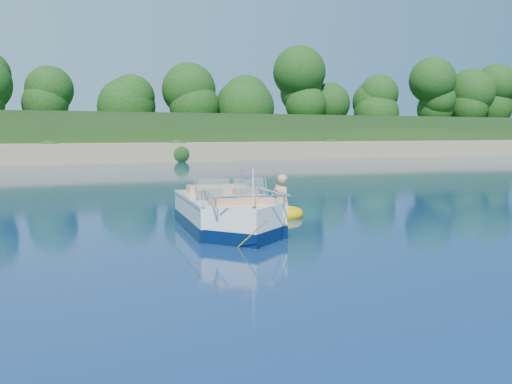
% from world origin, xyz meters
% --- Properties ---
extents(ground, '(160.00, 160.00, 0.00)m').
position_xyz_m(ground, '(0.00, 0.00, 0.00)').
color(ground, '#092041').
rests_on(ground, ground).
extents(shoreline, '(170.00, 59.00, 6.00)m').
position_xyz_m(shoreline, '(0.00, 63.77, 0.98)').
color(shoreline, tan).
rests_on(shoreline, ground).
extents(treeline, '(150.00, 7.12, 8.19)m').
position_xyz_m(treeline, '(0.04, 41.01, 5.55)').
color(treeline, '#312110').
rests_on(treeline, ground).
extents(motorboat, '(2.41, 5.39, 1.80)m').
position_xyz_m(motorboat, '(0.80, 3.02, 0.35)').
color(motorboat, white).
rests_on(motorboat, ground).
extents(tow_tube, '(1.36, 1.36, 0.33)m').
position_xyz_m(tow_tube, '(2.95, 4.54, 0.08)').
color(tow_tube, '#F4C400').
rests_on(tow_tube, ground).
extents(boy, '(0.65, 0.93, 1.67)m').
position_xyz_m(boy, '(2.88, 4.48, 0.00)').
color(boy, '#E0A375').
rests_on(boy, ground).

